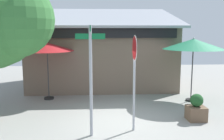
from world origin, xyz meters
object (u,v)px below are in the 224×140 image
(patio_umbrella_crimson_left, at_px, (47,47))
(patio_umbrella_forest_green_center, at_px, (193,44))
(street_sign_post, at_px, (91,70))
(stop_sign, at_px, (134,65))
(sidewalk_planter, at_px, (196,109))

(patio_umbrella_crimson_left, xyz_separation_m, patio_umbrella_forest_green_center, (6.38, -0.68, 0.15))
(patio_umbrella_forest_green_center, bearing_deg, patio_umbrella_crimson_left, 173.94)
(street_sign_post, height_order, stop_sign, street_sign_post)
(patio_umbrella_crimson_left, xyz_separation_m, sidewalk_planter, (5.67, -3.09, -1.97))
(sidewalk_planter, bearing_deg, patio_umbrella_forest_green_center, 73.56)
(street_sign_post, xyz_separation_m, patio_umbrella_crimson_left, (-2.03, 4.20, 0.39))
(patio_umbrella_forest_green_center, bearing_deg, street_sign_post, -140.93)
(patio_umbrella_crimson_left, relative_size, sidewalk_planter, 2.81)
(patio_umbrella_forest_green_center, height_order, sidewalk_planter, patio_umbrella_forest_green_center)
(stop_sign, bearing_deg, patio_umbrella_forest_green_center, 46.54)
(street_sign_post, bearing_deg, patio_umbrella_forest_green_center, 39.07)
(patio_umbrella_forest_green_center, xyz_separation_m, sidewalk_planter, (-0.71, -2.41, -2.12))
(stop_sign, xyz_separation_m, patio_umbrella_forest_green_center, (3.03, 3.20, 0.45))
(street_sign_post, bearing_deg, patio_umbrella_crimson_left, 115.82)
(patio_umbrella_crimson_left, height_order, sidewalk_planter, patio_umbrella_crimson_left)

